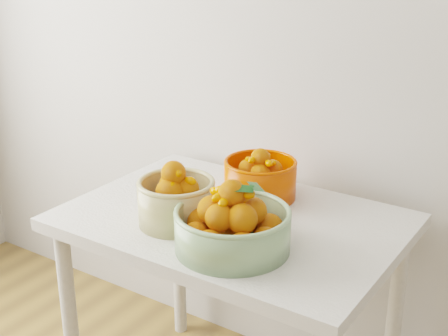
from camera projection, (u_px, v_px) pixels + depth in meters
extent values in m
cube|color=beige|center=(391.00, 7.00, 1.84)|extent=(4.00, 0.04, 2.70)
cube|color=silver|center=(232.00, 222.00, 1.90)|extent=(1.00, 0.70, 0.04)
cylinder|color=silver|center=(71.00, 326.00, 2.03)|extent=(0.05, 0.05, 0.71)
cylinder|color=silver|center=(179.00, 254.00, 2.48)|extent=(0.05, 0.05, 0.71)
cylinder|color=silver|center=(393.00, 326.00, 2.03)|extent=(0.05, 0.05, 0.71)
cylinder|color=tan|center=(176.00, 203.00, 1.83)|extent=(0.25, 0.25, 0.13)
torus|color=tan|center=(176.00, 183.00, 1.80)|extent=(0.25, 0.25, 0.02)
sphere|color=#D1660C|center=(193.00, 211.00, 1.80)|extent=(0.08, 0.08, 0.08)
sphere|color=#D1660C|center=(193.00, 202.00, 1.86)|extent=(0.07, 0.07, 0.07)
sphere|color=#F35D00|center=(172.00, 200.00, 1.88)|extent=(0.08, 0.08, 0.08)
sphere|color=#F35D00|center=(157.00, 208.00, 1.83)|extent=(0.08, 0.08, 0.08)
sphere|color=#F35D00|center=(169.00, 215.00, 1.78)|extent=(0.08, 0.08, 0.08)
sphere|color=#F35D00|center=(177.00, 207.00, 1.83)|extent=(0.07, 0.07, 0.07)
sphere|color=#F35D00|center=(187.00, 189.00, 1.81)|extent=(0.07, 0.07, 0.07)
sphere|color=#F35D00|center=(172.00, 185.00, 1.84)|extent=(0.08, 0.08, 0.08)
sphere|color=#F35D00|center=(169.00, 192.00, 1.78)|extent=(0.08, 0.08, 0.08)
sphere|color=#F35D00|center=(174.00, 173.00, 1.79)|extent=(0.07, 0.07, 0.07)
ellipsoid|color=#EB6500|center=(178.00, 173.00, 1.77)|extent=(0.04, 0.04, 0.03)
ellipsoid|color=#EB6500|center=(172.00, 185.00, 1.77)|extent=(0.04, 0.05, 0.03)
ellipsoid|color=#EB6500|center=(170.00, 174.00, 1.84)|extent=(0.05, 0.04, 0.04)
ellipsoid|color=#EB6500|center=(190.00, 181.00, 1.78)|extent=(0.04, 0.04, 0.04)
ellipsoid|color=#EB6500|center=(171.00, 177.00, 1.79)|extent=(0.04, 0.05, 0.03)
ellipsoid|color=#EB6500|center=(174.00, 169.00, 1.84)|extent=(0.04, 0.05, 0.03)
cylinder|color=#89AA79|center=(232.00, 231.00, 1.68)|extent=(0.34, 0.34, 0.11)
torus|color=#89AA79|center=(233.00, 212.00, 1.66)|extent=(0.34, 0.34, 0.02)
sphere|color=#F35D00|center=(265.00, 241.00, 1.63)|extent=(0.08, 0.08, 0.08)
sphere|color=#F35D00|center=(269.00, 228.00, 1.70)|extent=(0.08, 0.08, 0.08)
sphere|color=#F35D00|center=(254.00, 219.00, 1.75)|extent=(0.07, 0.07, 0.07)
sphere|color=#F35D00|center=(224.00, 216.00, 1.77)|extent=(0.08, 0.08, 0.08)
sphere|color=#F35D00|center=(202.00, 223.00, 1.73)|extent=(0.08, 0.08, 0.08)
sphere|color=#F35D00|center=(196.00, 235.00, 1.66)|extent=(0.07, 0.07, 0.07)
sphere|color=#F35D00|center=(209.00, 246.00, 1.60)|extent=(0.08, 0.08, 0.08)
sphere|color=#F35D00|center=(243.00, 249.00, 1.59)|extent=(0.09, 0.09, 0.09)
sphere|color=#F35D00|center=(232.00, 231.00, 1.68)|extent=(0.08, 0.08, 0.08)
sphere|color=#F35D00|center=(253.00, 211.00, 1.66)|extent=(0.07, 0.07, 0.07)
sphere|color=#F35D00|center=(243.00, 204.00, 1.70)|extent=(0.07, 0.07, 0.07)
sphere|color=#F35D00|center=(223.00, 203.00, 1.70)|extent=(0.07, 0.07, 0.07)
sphere|color=#F35D00|center=(212.00, 210.00, 1.66)|extent=(0.08, 0.08, 0.08)
sphere|color=#F35D00|center=(219.00, 218.00, 1.62)|extent=(0.08, 0.08, 0.08)
sphere|color=#F35D00|center=(242.00, 219.00, 1.61)|extent=(0.08, 0.08, 0.08)
sphere|color=#F35D00|center=(232.00, 194.00, 1.63)|extent=(0.08, 0.08, 0.08)
ellipsoid|color=#EB6500|center=(215.00, 191.00, 1.69)|extent=(0.04, 0.04, 0.03)
ellipsoid|color=#EB6500|center=(219.00, 205.00, 1.65)|extent=(0.05, 0.04, 0.04)
ellipsoid|color=#EB6500|center=(233.00, 205.00, 1.64)|extent=(0.04, 0.05, 0.04)
ellipsoid|color=#EB6500|center=(240.00, 208.00, 1.63)|extent=(0.05, 0.04, 0.04)
ellipsoid|color=#EB6500|center=(245.00, 200.00, 1.65)|extent=(0.05, 0.04, 0.03)
ellipsoid|color=#EB6500|center=(231.00, 191.00, 1.63)|extent=(0.04, 0.05, 0.04)
ellipsoid|color=#EB6500|center=(229.00, 191.00, 1.63)|extent=(0.04, 0.05, 0.03)
ellipsoid|color=#EB6500|center=(218.00, 198.00, 1.63)|extent=(0.05, 0.05, 0.04)
ellipsoid|color=#EB6500|center=(224.00, 203.00, 1.61)|extent=(0.03, 0.04, 0.03)
ellipsoid|color=#EB6500|center=(230.00, 201.00, 1.65)|extent=(0.05, 0.04, 0.03)
ellipsoid|color=#EB6500|center=(224.00, 201.00, 1.64)|extent=(0.05, 0.05, 0.03)
ellipsoid|color=#EB6500|center=(249.00, 194.00, 1.61)|extent=(0.04, 0.03, 0.04)
ellipsoid|color=#EB6500|center=(220.00, 190.00, 1.66)|extent=(0.04, 0.03, 0.03)
ellipsoid|color=#EB6500|center=(225.00, 194.00, 1.64)|extent=(0.04, 0.05, 0.04)
ellipsoid|color=#EB6500|center=(229.00, 198.00, 1.64)|extent=(0.05, 0.05, 0.03)
ellipsoid|color=#EB6500|center=(229.00, 203.00, 1.66)|extent=(0.05, 0.04, 0.03)
cylinder|color=#EE3800|center=(260.00, 180.00, 2.01)|extent=(0.27, 0.27, 0.12)
torus|color=#EE3800|center=(261.00, 162.00, 1.99)|extent=(0.27, 0.27, 0.01)
sphere|color=#D1660C|center=(279.00, 189.00, 1.98)|extent=(0.06, 0.06, 0.06)
sphere|color=#D1660C|center=(278.00, 181.00, 2.05)|extent=(0.06, 0.06, 0.06)
sphere|color=#F35D00|center=(260.00, 177.00, 2.08)|extent=(0.07, 0.07, 0.07)
sphere|color=#F35D00|center=(242.00, 180.00, 2.05)|extent=(0.07, 0.07, 0.07)
sphere|color=#F35D00|center=(241.00, 188.00, 1.99)|extent=(0.07, 0.07, 0.07)
sphere|color=#F35D00|center=(260.00, 193.00, 1.95)|extent=(0.07, 0.07, 0.07)
sphere|color=#F35D00|center=(260.00, 185.00, 2.02)|extent=(0.06, 0.06, 0.06)
sphere|color=#F35D00|center=(272.00, 170.00, 1.99)|extent=(0.07, 0.07, 0.07)
sphere|color=#F35D00|center=(260.00, 166.00, 2.03)|extent=(0.07, 0.07, 0.07)
sphere|color=#F35D00|center=(249.00, 169.00, 2.00)|extent=(0.07, 0.07, 0.07)
sphere|color=#F35D00|center=(260.00, 174.00, 1.96)|extent=(0.07, 0.07, 0.07)
sphere|color=#F35D00|center=(260.00, 158.00, 1.97)|extent=(0.06, 0.06, 0.06)
ellipsoid|color=#EB6500|center=(272.00, 163.00, 1.96)|extent=(0.04, 0.03, 0.03)
ellipsoid|color=#EB6500|center=(269.00, 164.00, 1.94)|extent=(0.04, 0.04, 0.03)
ellipsoid|color=#EB6500|center=(269.00, 163.00, 1.99)|extent=(0.04, 0.04, 0.03)
ellipsoid|color=#EB6500|center=(269.00, 163.00, 2.00)|extent=(0.04, 0.04, 0.03)
ellipsoid|color=#EB6500|center=(263.00, 155.00, 1.98)|extent=(0.04, 0.04, 0.03)
ellipsoid|color=#EB6500|center=(271.00, 164.00, 1.99)|extent=(0.04, 0.04, 0.03)
ellipsoid|color=#EB6500|center=(266.00, 156.00, 1.98)|extent=(0.04, 0.04, 0.03)
ellipsoid|color=#EB6500|center=(261.00, 159.00, 1.99)|extent=(0.04, 0.04, 0.04)
ellipsoid|color=#EB6500|center=(257.00, 160.00, 1.97)|extent=(0.03, 0.04, 0.03)
ellipsoid|color=#EB6500|center=(252.00, 160.00, 1.96)|extent=(0.03, 0.04, 0.03)
ellipsoid|color=#EB6500|center=(250.00, 160.00, 1.99)|extent=(0.04, 0.04, 0.03)
ellipsoid|color=#EB6500|center=(259.00, 163.00, 1.99)|extent=(0.04, 0.04, 0.02)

